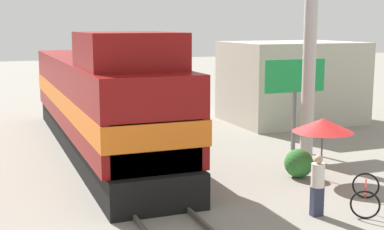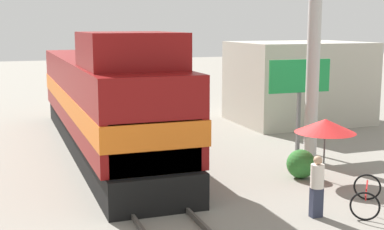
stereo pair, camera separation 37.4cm
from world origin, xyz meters
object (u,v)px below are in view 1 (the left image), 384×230
object	(u,v)px
utility_pole	(311,1)
bicycle	(365,194)
locomotive	(101,102)
billboard_sign	(295,81)
person_bystander	(318,183)
vendor_umbrella	(323,125)

from	to	relation	value
utility_pole	bicycle	size ratio (longest dim) A/B	6.14
locomotive	utility_pole	world-z (taller)	utility_pole
billboard_sign	person_bystander	xyz separation A→B (m)	(-3.31, -6.48, -1.83)
vendor_umbrella	bicycle	size ratio (longest dim) A/B	1.08
locomotive	utility_pole	xyz separation A→B (m)	(6.55, -3.84, 3.67)
vendor_umbrella	utility_pole	bearing A→B (deg)	68.38
locomotive	vendor_umbrella	xyz separation A→B (m)	(5.69, -6.02, -0.19)
locomotive	vendor_umbrella	size ratio (longest dim) A/B	8.09
person_bystander	bicycle	bearing A→B (deg)	0.74
billboard_sign	vendor_umbrella	bearing A→B (deg)	-109.25
vendor_umbrella	bicycle	world-z (taller)	vendor_umbrella
billboard_sign	bicycle	world-z (taller)	billboard_sign
locomotive	utility_pole	size ratio (longest dim) A/B	1.42
vendor_umbrella	person_bystander	world-z (taller)	vendor_umbrella
billboard_sign	person_bystander	distance (m)	7.51
utility_pole	billboard_sign	world-z (taller)	utility_pole
vendor_umbrella	billboard_sign	bearing A→B (deg)	70.75
billboard_sign	bicycle	distance (m)	7.09
vendor_umbrella	billboard_sign	size ratio (longest dim) A/B	0.55
vendor_umbrella	billboard_sign	world-z (taller)	billboard_sign
locomotive	billboard_sign	size ratio (longest dim) A/B	4.49
utility_pole	vendor_umbrella	distance (m)	4.52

